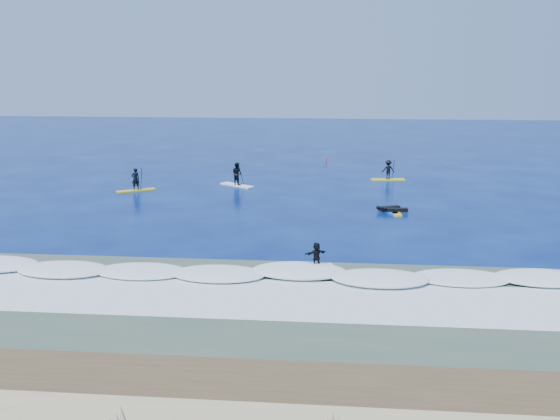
# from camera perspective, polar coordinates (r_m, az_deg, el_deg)

# --- Properties ---
(ground) EXTENTS (160.00, 160.00, 0.00)m
(ground) POSITION_cam_1_polar(r_m,az_deg,el_deg) (40.89, 1.17, -1.46)
(ground) COLOR #04104B
(ground) RESTS_ON ground
(wet_sand_strip) EXTENTS (90.00, 5.00, 0.08)m
(wet_sand_strip) POSITION_cam_1_polar(r_m,az_deg,el_deg) (20.95, -3.18, -16.64)
(wet_sand_strip) COLOR #4A3822
(wet_sand_strip) RESTS_ON ground
(shallow_water) EXTENTS (90.00, 13.00, 0.01)m
(shallow_water) POSITION_cam_1_polar(r_m,az_deg,el_deg) (27.64, -0.91, -8.87)
(shallow_water) COLOR #3B513E
(shallow_water) RESTS_ON ground
(breaking_wave) EXTENTS (40.00, 6.00, 0.30)m
(breaking_wave) POSITION_cam_1_polar(r_m,az_deg,el_deg) (31.36, -0.13, -6.12)
(breaking_wave) COLOR white
(breaking_wave) RESTS_ON ground
(whitewater) EXTENTS (34.00, 5.00, 0.02)m
(whitewater) POSITION_cam_1_polar(r_m,az_deg,el_deg) (28.56, -0.70, -8.13)
(whitewater) COLOR silver
(whitewater) RESTS_ON ground
(sup_paddler_left) EXTENTS (3.10, 2.42, 2.24)m
(sup_paddler_left) POSITION_cam_1_polar(r_m,az_deg,el_deg) (53.14, -13.06, 2.44)
(sup_paddler_left) COLOR gold
(sup_paddler_left) RESTS_ON ground
(sup_paddler_center) EXTENTS (3.25, 2.62, 2.37)m
(sup_paddler_center) POSITION_cam_1_polar(r_m,az_deg,el_deg) (54.09, -3.95, 3.15)
(sup_paddler_center) COLOR white
(sup_paddler_center) RESTS_ON ground
(sup_paddler_right) EXTENTS (3.10, 1.12, 2.13)m
(sup_paddler_right) POSITION_cam_1_polar(r_m,az_deg,el_deg) (57.46, 9.86, 3.53)
(sup_paddler_right) COLOR yellow
(sup_paddler_right) RESTS_ON ground
(prone_paddler_near) EXTENTS (1.73, 2.21, 0.45)m
(prone_paddler_near) POSITION_cam_1_polar(r_m,az_deg,el_deg) (45.09, 10.54, -0.07)
(prone_paddler_near) COLOR yellow
(prone_paddler_near) RESTS_ON ground
(prone_paddler_far) EXTENTS (1.77, 2.35, 0.48)m
(prone_paddler_far) POSITION_cam_1_polar(r_m,az_deg,el_deg) (45.47, 9.84, 0.08)
(prone_paddler_far) COLOR blue
(prone_paddler_far) RESTS_ON ground
(wave_surfer) EXTENTS (1.93, 1.35, 1.38)m
(wave_surfer) POSITION_cam_1_polar(r_m,az_deg,el_deg) (32.00, 3.34, -4.26)
(wave_surfer) COLOR white
(wave_surfer) RESTS_ON breaking_wave
(marker_buoy) EXTENTS (0.24, 0.24, 0.58)m
(marker_buoy) POSITION_cam_1_polar(r_m,az_deg,el_deg) (67.44, 4.20, 4.64)
(marker_buoy) COLOR #CE4E12
(marker_buoy) RESTS_ON ground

